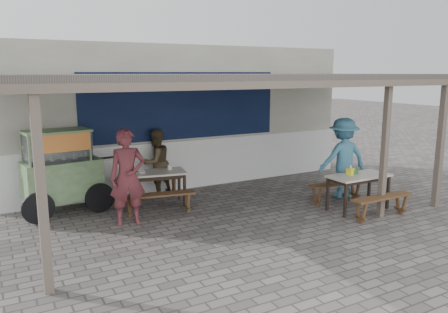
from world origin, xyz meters
TOP-DOWN VIEW (x-y plane):
  - ground at (0.00, 0.00)m, footprint 60.00×60.00m
  - back_wall at (-0.00, 3.58)m, footprint 9.00×1.28m
  - warung_roof at (0.02, 0.90)m, footprint 9.00×4.21m
  - table_left at (-1.40, 1.97)m, footprint 1.47×0.91m
  - bench_left_street at (-1.52, 1.29)m, footprint 1.50×0.54m
  - bench_left_wall at (-1.27, 2.64)m, footprint 1.50×0.54m
  - table_right at (2.27, -0.36)m, footprint 1.33×0.64m
  - bench_right_street at (2.27, -0.99)m, footprint 1.43×0.28m
  - bench_right_wall at (2.27, 0.27)m, footprint 1.43×0.28m
  - vendor_cart at (-3.19, 2.38)m, footprint 2.10×1.04m
  - patron_street_side at (-2.20, 1.09)m, footprint 0.73×0.54m
  - patron_wall_side at (-1.04, 2.75)m, footprint 0.91×0.81m
  - patron_right_table at (2.69, 0.57)m, footprint 1.28×0.86m
  - tissue_box at (2.13, -0.25)m, footprint 0.15×0.15m
  - donation_box at (2.23, -0.25)m, footprint 0.19×0.15m
  - condiment_jar at (-1.00, 2.00)m, footprint 0.09×0.09m
  - condiment_bowl at (-1.64, 1.98)m, footprint 0.20×0.20m

SIDE VIEW (x-z plane):
  - ground at x=0.00m, z-range 0.00..0.00m
  - bench_right_street at x=2.27m, z-range 0.11..0.56m
  - bench_right_wall at x=2.27m, z-range 0.11..0.56m
  - bench_left_street at x=-1.52m, z-range 0.11..0.56m
  - bench_left_wall at x=-1.27m, z-range 0.11..0.56m
  - table_right at x=2.27m, z-range 0.29..1.04m
  - table_left at x=-1.40m, z-range 0.29..1.04m
  - condiment_bowl at x=-1.64m, z-range 0.75..0.80m
  - patron_wall_side at x=-1.04m, z-range 0.00..1.56m
  - condiment_jar at x=-1.00m, z-range 0.75..0.85m
  - donation_box at x=2.23m, z-range 0.75..0.86m
  - tissue_box at x=2.13m, z-range 0.75..0.89m
  - patron_street_side at x=-2.20m, z-range 0.00..1.82m
  - patron_right_table at x=2.69m, z-range 0.00..1.83m
  - vendor_cart at x=-3.19m, z-range 0.07..1.79m
  - back_wall at x=0.00m, z-range -0.03..3.47m
  - warung_roof at x=0.02m, z-range 1.31..4.12m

